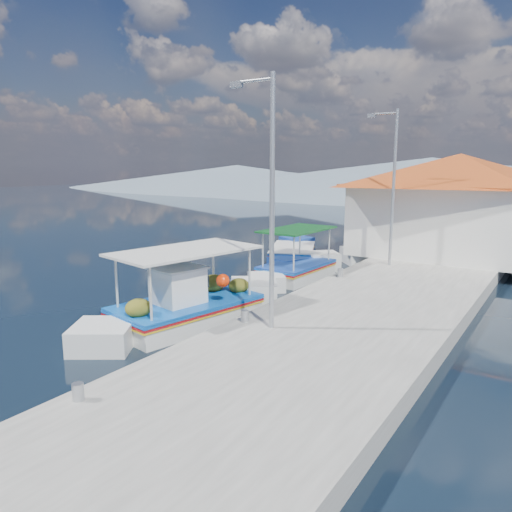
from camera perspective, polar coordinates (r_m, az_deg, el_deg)
The scene contains 10 objects.
ground at distance 13.86m, azimuth -19.46°, elevation -8.69°, with size 160.00×160.00×0.00m, color black.
quay at distance 15.14m, azimuth 14.07°, elevation -5.75°, with size 5.00×44.00×0.50m, color #AEAAA3.
bollards at distance 15.16m, azimuth 5.67°, elevation -3.87°, with size 0.20×17.20×0.30m.
main_caique at distance 13.95m, azimuth -7.95°, elevation -6.06°, with size 3.03×7.10×2.38m.
caique_green_canopy at distance 19.22m, azimuth 4.89°, elevation -1.70°, with size 1.96×5.92×2.22m.
caique_blue_hull at distance 22.33m, azimuth 4.48°, elevation -0.01°, with size 3.46×5.72×1.11m.
caique_far at distance 25.15m, azimuth 14.55°, elevation 1.33°, with size 2.34×7.56×2.65m.
harbor_building at distance 23.25m, azimuth 22.51°, elevation 5.79°, with size 10.49×10.49×4.40m.
lamp_post_near at distance 11.51m, azimuth 1.51°, elevation 7.68°, with size 1.21×0.14×6.00m.
lamp_post_far at distance 19.73m, azimuth 15.60°, elevation 8.59°, with size 1.21×0.14×6.00m.
Camera 1 is at (10.57, -7.77, 4.48)m, focal length 34.13 mm.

